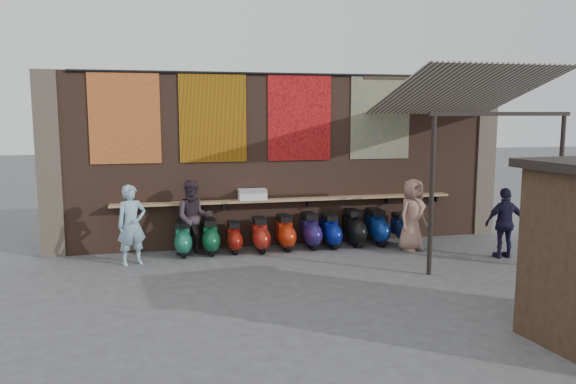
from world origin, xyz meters
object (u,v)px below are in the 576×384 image
at_px(scooter_stool_1, 210,237).
at_px(scooter_stool_4, 285,233).
at_px(scooter_stool_9, 401,228).
at_px(shelf_box, 253,195).
at_px(shopper_navy, 505,223).
at_px(scooter_stool_2, 234,237).
at_px(diner_right, 194,218).
at_px(scooter_stool_8, 376,227).
at_px(diner_left, 132,225).
at_px(shopper_tan, 412,215).
at_px(scooter_stool_0, 183,239).
at_px(scooter_stool_6, 330,231).
at_px(shopper_grey, 562,230).
at_px(scooter_stool_5, 310,231).
at_px(scooter_stool_7, 354,228).
at_px(scooter_stool_3, 260,235).

distance_m(scooter_stool_1, scooter_stool_4, 1.70).
bearing_deg(scooter_stool_9, shelf_box, 175.21).
bearing_deg(shopper_navy, scooter_stool_2, -14.19).
height_order(scooter_stool_4, diner_right, diner_right).
height_order(scooter_stool_8, diner_left, diner_left).
bearing_deg(shopper_tan, diner_right, 145.85).
height_order(diner_right, shopper_navy, diner_right).
bearing_deg(scooter_stool_0, scooter_stool_1, 2.43).
relative_size(scooter_stool_1, diner_right, 0.48).
distance_m(scooter_stool_2, scooter_stool_6, 2.26).
distance_m(shopper_navy, shopper_grey, 1.18).
xyz_separation_m(scooter_stool_8, diner_left, (-5.57, -0.53, 0.41)).
height_order(shopper_navy, shopper_grey, shopper_grey).
distance_m(scooter_stool_2, shopper_grey, 6.83).
relative_size(scooter_stool_6, diner_right, 0.48).
xyz_separation_m(scooter_stool_0, scooter_stool_5, (2.91, 0.04, 0.03)).
xyz_separation_m(scooter_stool_4, diner_right, (-2.06, -0.05, 0.44)).
bearing_deg(diner_left, scooter_stool_6, -13.81).
xyz_separation_m(scooter_stool_4, scooter_stool_5, (0.60, 0.02, 0.01)).
height_order(scooter_stool_5, shopper_navy, shopper_navy).
xyz_separation_m(scooter_stool_9, shopper_grey, (2.18, -2.80, 0.43)).
bearing_deg(scooter_stool_0, scooter_stool_8, 0.35).
xyz_separation_m(scooter_stool_4, scooter_stool_7, (1.66, 0.02, 0.03)).
bearing_deg(scooter_stool_9, scooter_stool_5, 179.10).
xyz_separation_m(scooter_stool_2, shopper_tan, (3.96, -0.74, 0.48)).
bearing_deg(scooter_stool_4, scooter_stool_2, -179.66).
bearing_deg(shelf_box, scooter_stool_4, -21.95).
height_order(shelf_box, scooter_stool_0, shelf_box).
relative_size(scooter_stool_3, scooter_stool_6, 0.99).
bearing_deg(scooter_stool_2, scooter_stool_4, 0.34).
relative_size(scooter_stool_2, shopper_tan, 0.44).
height_order(scooter_stool_0, scooter_stool_7, scooter_stool_7).
xyz_separation_m(shopper_navy, shopper_tan, (-1.65, 1.05, 0.06)).
distance_m(scooter_stool_4, diner_left, 3.41).
bearing_deg(scooter_stool_9, scooter_stool_2, 179.87).
bearing_deg(diner_right, scooter_stool_2, 0.93).
bearing_deg(shopper_tan, scooter_stool_2, 143.51).
bearing_deg(scooter_stool_2, scooter_stool_6, -0.57).
bearing_deg(diner_right, scooter_stool_5, -0.25).
bearing_deg(scooter_stool_0, scooter_stool_4, 0.61).
relative_size(scooter_stool_2, scooter_stool_7, 0.81).
height_order(diner_right, shopper_tan, diner_right).
relative_size(scooter_stool_3, scooter_stool_8, 0.91).
height_order(scooter_stool_2, scooter_stool_7, scooter_stool_7).
xyz_separation_m(scooter_stool_0, scooter_stool_2, (1.12, 0.02, -0.03)).
distance_m(scooter_stool_0, diner_right, 0.52).
height_order(scooter_stool_6, shopper_tan, shopper_tan).
bearing_deg(scooter_stool_8, scooter_stool_1, -179.96).
distance_m(scooter_stool_2, diner_right, 1.00).
bearing_deg(scooter_stool_2, shelf_box, 30.74).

